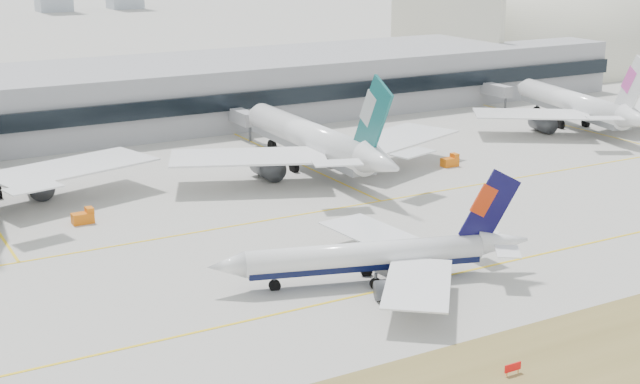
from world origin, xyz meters
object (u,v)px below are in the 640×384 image
taxiing_airliner (377,256)px  hangar (543,70)px  widebody_china_air (577,106)px  terminal (134,96)px  widebody_cathay (314,141)px

taxiing_airliner → hangar: size_ratio=0.49×
widebody_china_air → terminal: bearing=70.7°
widebody_china_air → hangar: 98.04m
widebody_china_air → terminal: widebody_china_air is taller
taxiing_airliner → widebody_china_air: size_ratio=0.77×
taxiing_airliner → widebody_china_air: widebody_china_air is taller
widebody_china_air → hangar: hangar is taller
taxiing_airliner → hangar: (158.53, 136.87, -3.55)m
widebody_cathay → hangar: size_ratio=0.71×
widebody_china_air → terminal: 109.22m
widebody_cathay → widebody_china_air: widebody_cathay is taller
hangar → widebody_cathay: bearing=-149.6°
widebody_cathay → hangar: hangar is taller
taxiing_airliner → widebody_china_air: (97.50, 60.33, 1.90)m
widebody_cathay → hangar: bearing=-58.4°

